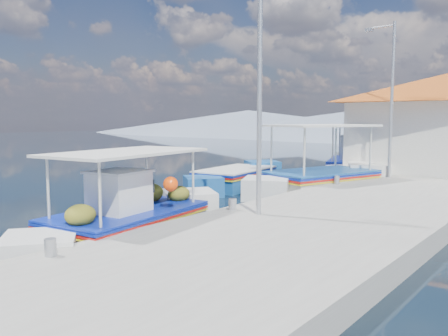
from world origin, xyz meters
The scene contains 9 objects.
ground centered at (0.00, 0.00, 0.00)m, with size 160.00×160.00×0.00m, color black.
quay centered at (5.90, 6.00, 0.25)m, with size 5.00×44.00×0.50m, color gray.
bollards centered at (3.80, 5.25, 0.65)m, with size 0.20×17.20×0.30m.
main_caique centered at (2.33, -0.08, 0.44)m, with size 2.62×6.86×2.28m.
caique_green_canopy centered at (2.74, 8.92, 0.43)m, with size 3.75×7.32×2.87m.
caique_blue_hull centered at (-0.47, 7.76, 0.32)m, with size 2.44×6.54×1.17m.
caique_far centered at (1.54, 14.88, 0.51)m, with size 4.04×7.43×2.77m.
lamp_post_near centered at (4.51, 2.00, 3.85)m, with size 1.21×0.14×6.00m.
lamp_post_far centered at (4.51, 11.00, 3.85)m, with size 1.21×0.14×6.00m.
Camera 1 is at (10.81, -7.00, 2.81)m, focal length 36.69 mm.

